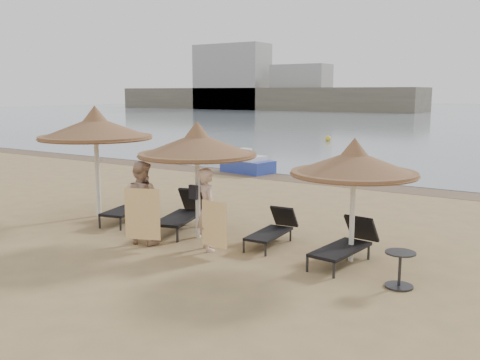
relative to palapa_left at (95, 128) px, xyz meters
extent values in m
plane|color=#A38552|center=(3.96, -0.94, -2.36)|extent=(160.00, 160.00, 0.00)
cube|color=brown|center=(3.96, 8.46, -2.35)|extent=(200.00, 1.60, 0.01)
cube|color=#6A6250|center=(-41.04, 77.06, -0.36)|extent=(60.00, 10.00, 4.00)
cube|color=#989792|center=(-46.04, 75.06, 3.64)|extent=(14.00, 6.00, 12.00)
cube|color=#989792|center=(-32.04, 76.06, 1.64)|extent=(10.00, 5.00, 8.00)
cylinder|color=silver|center=(0.00, 0.00, -1.28)|extent=(0.12, 0.12, 2.16)
cone|color=brown|center=(0.00, 0.00, 0.03)|extent=(2.99, 2.99, 0.57)
cone|color=brown|center=(0.00, 0.00, 0.37)|extent=(0.72, 0.72, 0.46)
cylinder|color=brown|center=(0.00, 0.00, -0.24)|extent=(2.93, 2.93, 0.10)
cylinder|color=silver|center=(3.55, -0.25, -1.38)|extent=(0.11, 0.11, 1.95)
cone|color=brown|center=(3.55, -0.25, -0.20)|extent=(2.69, 2.69, 0.51)
cone|color=brown|center=(3.55, -0.25, 0.10)|extent=(0.65, 0.65, 0.42)
cylinder|color=brown|center=(3.55, -0.25, -0.45)|extent=(2.64, 2.64, 0.09)
cylinder|color=silver|center=(7.15, 0.01, -1.46)|extent=(0.10, 0.10, 1.79)
cone|color=brown|center=(7.15, 0.01, -0.38)|extent=(2.47, 2.47, 0.47)
cone|color=brown|center=(7.15, 0.01, -0.10)|extent=(0.60, 0.60, 0.38)
cylinder|color=brown|center=(7.15, 0.01, -0.60)|extent=(2.42, 2.42, 0.09)
cylinder|color=#262629|center=(1.04, -0.93, -2.21)|extent=(0.05, 0.05, 0.30)
cylinder|color=#262629|center=(1.61, -0.79, -2.21)|extent=(0.05, 0.05, 0.30)
cylinder|color=#262629|center=(0.70, 0.51, -2.21)|extent=(0.05, 0.05, 0.30)
cylinder|color=#262629|center=(1.27, 0.65, -2.21)|extent=(0.05, 0.05, 0.30)
cube|color=black|center=(1.14, -0.09, -2.03)|extent=(1.00, 1.69, 0.06)
cube|color=black|center=(0.93, 0.82, -1.78)|extent=(0.74, 0.58, 0.60)
cylinder|color=#262629|center=(2.82, -1.01, -2.20)|extent=(0.06, 0.06, 0.31)
cylinder|color=#262629|center=(3.42, -0.84, -2.20)|extent=(0.06, 0.06, 0.31)
cylinder|color=#262629|center=(2.39, 0.48, -2.20)|extent=(0.06, 0.06, 0.31)
cylinder|color=#262629|center=(2.99, 0.65, -2.20)|extent=(0.06, 0.06, 0.31)
cube|color=black|center=(2.89, -0.12, -2.02)|extent=(1.12, 1.78, 0.07)
cube|color=black|center=(2.62, 0.81, -1.75)|extent=(0.79, 0.64, 0.63)
cylinder|color=#262629|center=(5.08, -0.69, -2.23)|extent=(0.05, 0.05, 0.25)
cylinder|color=#262629|center=(5.58, -0.66, -2.23)|extent=(0.05, 0.05, 0.25)
cylinder|color=#262629|center=(4.99, 0.57, -2.23)|extent=(0.05, 0.05, 0.25)
cylinder|color=#262629|center=(5.49, 0.61, -2.23)|extent=(0.05, 0.05, 0.25)
cube|color=black|center=(5.28, 0.00, -2.08)|extent=(0.65, 1.39, 0.05)
cube|color=black|center=(5.23, 0.80, -1.86)|extent=(0.59, 0.42, 0.51)
cylinder|color=#262629|center=(6.71, -1.05, -2.22)|extent=(0.05, 0.05, 0.28)
cylinder|color=#262629|center=(7.27, -1.11, -2.22)|extent=(0.05, 0.05, 0.28)
cylinder|color=#262629|center=(6.86, 0.34, -2.22)|extent=(0.05, 0.05, 0.28)
cylinder|color=#262629|center=(7.42, 0.28, -2.22)|extent=(0.05, 0.05, 0.28)
cube|color=black|center=(7.07, -0.34, -2.05)|extent=(0.78, 1.56, 0.06)
cube|color=black|center=(7.16, 0.54, -1.81)|extent=(0.66, 0.49, 0.57)
cylinder|color=#262629|center=(8.39, -0.92, -2.34)|extent=(0.48, 0.48, 0.03)
cylinder|color=#262629|center=(8.39, -0.92, -2.05)|extent=(0.05, 0.05, 0.59)
cylinder|color=#262629|center=(8.39, -0.92, -1.74)|extent=(0.52, 0.52, 0.03)
imported|color=tan|center=(2.79, -1.28, -1.30)|extent=(1.04, 0.74, 2.12)
imported|color=tan|center=(4.33, -0.93, -1.34)|extent=(1.11, 1.05, 2.03)
cube|color=orange|center=(3.14, -1.63, -1.60)|extent=(0.74, 0.30, 1.10)
cube|color=orange|center=(4.68, -1.18, -1.70)|extent=(0.68, 0.09, 0.95)
cube|color=silver|center=(3.55, -0.07, -1.14)|extent=(0.30, 0.14, 0.37)
cube|color=black|center=(3.55, -0.41, -1.28)|extent=(0.23, 0.09, 0.32)
cube|color=#293DA0|center=(-0.80, 8.82, -2.10)|extent=(2.25, 1.56, 0.52)
cube|color=white|center=(-0.80, 8.82, -1.78)|extent=(1.48, 1.25, 0.23)
cube|color=white|center=(-1.17, 8.89, -1.56)|extent=(0.61, 0.92, 0.33)
sphere|color=yellow|center=(-3.70, 23.58, -2.16)|extent=(0.39, 0.39, 0.39)
camera|label=1|loc=(10.86, -9.73, 0.96)|focal=40.00mm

